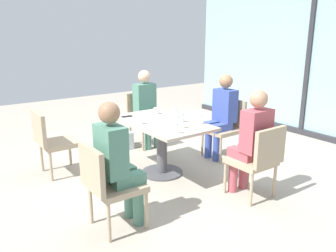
{
  "coord_description": "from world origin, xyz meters",
  "views": [
    {
      "loc": [
        3.59,
        -2.48,
        1.87
      ],
      "look_at": [
        0.0,
        0.1,
        0.65
      ],
      "focal_mm": 36.95,
      "sensor_mm": 36.0,
      "label": 1
    }
  ],
  "objects_px": {
    "wine_glass_1": "(181,113)",
    "chair_front_left": "(52,139)",
    "dining_table_main": "(162,135)",
    "person_far_left": "(147,105)",
    "wine_glass_0": "(176,123)",
    "wine_glass_5": "(139,114)",
    "person_far_right": "(252,138)",
    "wine_glass_3": "(200,114)",
    "cell_phone_on_table": "(127,116)",
    "chair_front_right": "(108,182)",
    "chair_near_window": "(226,125)",
    "person_near_window": "(222,112)",
    "wine_glass_2": "(182,118)",
    "handbag_0": "(125,139)",
    "coffee_cup": "(156,111)",
    "person_front_right": "(117,159)",
    "chair_far_right": "(258,158)",
    "chair_far_left": "(143,116)",
    "wine_glass_4": "(175,108)"
  },
  "relations": [
    {
      "from": "wine_glass_1",
      "to": "chair_front_left",
      "type": "bearing_deg",
      "value": -126.96
    },
    {
      "from": "dining_table_main",
      "to": "person_far_left",
      "type": "bearing_deg",
      "value": 157.14
    },
    {
      "from": "wine_glass_0",
      "to": "wine_glass_5",
      "type": "relative_size",
      "value": 1.0
    },
    {
      "from": "person_far_right",
      "to": "wine_glass_3",
      "type": "xyz_separation_m",
      "value": [
        -0.7,
        -0.17,
        0.16
      ]
    },
    {
      "from": "dining_table_main",
      "to": "cell_phone_on_table",
      "type": "relative_size",
      "value": 9.55
    },
    {
      "from": "person_far_right",
      "to": "chair_front_right",
      "type": "bearing_deg",
      "value": -99.87
    },
    {
      "from": "dining_table_main",
      "to": "chair_near_window",
      "type": "distance_m",
      "value": 1.19
    },
    {
      "from": "chair_front_right",
      "to": "wine_glass_3",
      "type": "height_order",
      "value": "wine_glass_3"
    },
    {
      "from": "dining_table_main",
      "to": "person_far_right",
      "type": "distance_m",
      "value": 1.22
    },
    {
      "from": "chair_front_left",
      "to": "person_near_window",
      "type": "relative_size",
      "value": 0.69
    },
    {
      "from": "chair_front_right",
      "to": "wine_glass_2",
      "type": "height_order",
      "value": "wine_glass_2"
    },
    {
      "from": "dining_table_main",
      "to": "wine_glass_1",
      "type": "relative_size",
      "value": 7.43
    },
    {
      "from": "wine_glass_2",
      "to": "handbag_0",
      "type": "height_order",
      "value": "wine_glass_2"
    },
    {
      "from": "wine_glass_1",
      "to": "coffee_cup",
      "type": "distance_m",
      "value": 0.59
    },
    {
      "from": "chair_front_right",
      "to": "coffee_cup",
      "type": "relative_size",
      "value": 9.67
    },
    {
      "from": "dining_table_main",
      "to": "person_near_window",
      "type": "bearing_deg",
      "value": 90.0
    },
    {
      "from": "chair_front_right",
      "to": "person_front_right",
      "type": "distance_m",
      "value": 0.23
    },
    {
      "from": "chair_far_right",
      "to": "person_far_left",
      "type": "bearing_deg",
      "value": -180.0
    },
    {
      "from": "person_far_left",
      "to": "wine_glass_0",
      "type": "height_order",
      "value": "person_far_left"
    },
    {
      "from": "person_far_right",
      "to": "chair_front_left",
      "type": "bearing_deg",
      "value": -139.34
    },
    {
      "from": "wine_glass_3",
      "to": "cell_phone_on_table",
      "type": "distance_m",
      "value": 1.06
    },
    {
      "from": "wine_glass_2",
      "to": "wine_glass_0",
      "type": "bearing_deg",
      "value": -53.59
    },
    {
      "from": "cell_phone_on_table",
      "to": "wine_glass_5",
      "type": "bearing_deg",
      "value": 0.97
    },
    {
      "from": "chair_front_left",
      "to": "person_front_right",
      "type": "bearing_deg",
      "value": 3.8
    },
    {
      "from": "chair_far_left",
      "to": "chair_front_left",
      "type": "xyz_separation_m",
      "value": [
        0.4,
        -1.66,
        0.0
      ]
    },
    {
      "from": "wine_glass_2",
      "to": "cell_phone_on_table",
      "type": "xyz_separation_m",
      "value": [
        -0.9,
        -0.26,
        -0.13
      ]
    },
    {
      "from": "person_far_left",
      "to": "cell_phone_on_table",
      "type": "bearing_deg",
      "value": -48.84
    },
    {
      "from": "dining_table_main",
      "to": "wine_glass_1",
      "type": "distance_m",
      "value": 0.41
    },
    {
      "from": "person_far_left",
      "to": "person_near_window",
      "type": "bearing_deg",
      "value": 28.95
    },
    {
      "from": "chair_front_left",
      "to": "person_front_right",
      "type": "relative_size",
      "value": 0.69
    },
    {
      "from": "person_near_window",
      "to": "wine_glass_2",
      "type": "relative_size",
      "value": 6.81
    },
    {
      "from": "wine_glass_1",
      "to": "chair_front_right",
      "type": "bearing_deg",
      "value": -65.38
    },
    {
      "from": "dining_table_main",
      "to": "wine_glass_5",
      "type": "bearing_deg",
      "value": -97.07
    },
    {
      "from": "handbag_0",
      "to": "chair_front_left",
      "type": "bearing_deg",
      "value": -71.44
    },
    {
      "from": "chair_front_right",
      "to": "person_far_left",
      "type": "height_order",
      "value": "person_far_left"
    },
    {
      "from": "chair_far_left",
      "to": "chair_near_window",
      "type": "distance_m",
      "value": 1.42
    },
    {
      "from": "dining_table_main",
      "to": "handbag_0",
      "type": "xyz_separation_m",
      "value": [
        -1.23,
        0.12,
        -0.4
      ]
    },
    {
      "from": "chair_far_right",
      "to": "person_far_left",
      "type": "relative_size",
      "value": 0.69
    },
    {
      "from": "chair_front_left",
      "to": "cell_phone_on_table",
      "type": "relative_size",
      "value": 6.04
    },
    {
      "from": "wine_glass_4",
      "to": "wine_glass_5",
      "type": "bearing_deg",
      "value": -88.92
    },
    {
      "from": "chair_front_left",
      "to": "coffee_cup",
      "type": "distance_m",
      "value": 1.46
    },
    {
      "from": "chair_far_left",
      "to": "wine_glass_4",
      "type": "relative_size",
      "value": 4.7
    },
    {
      "from": "chair_front_left",
      "to": "person_far_right",
      "type": "height_order",
      "value": "person_far_right"
    },
    {
      "from": "chair_far_left",
      "to": "handbag_0",
      "type": "relative_size",
      "value": 2.9
    },
    {
      "from": "chair_near_window",
      "to": "handbag_0",
      "type": "height_order",
      "value": "chair_near_window"
    },
    {
      "from": "chair_front_right",
      "to": "cell_phone_on_table",
      "type": "distance_m",
      "value": 1.63
    },
    {
      "from": "wine_glass_0",
      "to": "person_front_right",
      "type": "bearing_deg",
      "value": -73.38
    },
    {
      "from": "wine_glass_0",
      "to": "wine_glass_2",
      "type": "distance_m",
      "value": 0.25
    },
    {
      "from": "chair_near_window",
      "to": "chair_front_left",
      "type": "height_order",
      "value": "same"
    },
    {
      "from": "chair_far_right",
      "to": "wine_glass_5",
      "type": "relative_size",
      "value": 4.7
    }
  ]
}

